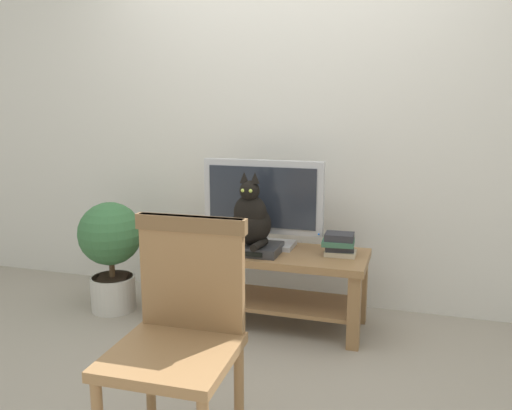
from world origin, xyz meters
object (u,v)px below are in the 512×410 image
potted_plant (111,247)px  cat (251,218)px  wooden_chair (181,325)px  tv_stand (258,271)px  tv (263,202)px  book_stack (339,244)px  media_box (252,248)px

potted_plant → cat: bearing=0.6°
wooden_chair → tv_stand: bearing=93.9°
tv → book_stack: tv is taller
book_stack → tv_stand: bearing=-176.0°
media_box → cat: size_ratio=0.78×
tv → book_stack: size_ratio=3.73×
tv_stand → tv: bearing=90.0°
media_box → wooden_chair: 1.23m
media_box → cat: cat is taller
book_stack → wooden_chair: bearing=-106.9°
media_box → potted_plant: (-0.96, -0.02, -0.07)m
tv → cat: bearing=-96.7°
book_stack → potted_plant: size_ratio=0.28×
wooden_chair → cat: bearing=95.1°
cat → potted_plant: 1.00m
cat → tv: bearing=83.3°
tv → cat: 0.19m
media_box → cat: (0.00, -0.01, 0.19)m
wooden_chair → potted_plant: (-1.07, 1.20, -0.11)m
tv_stand → tv: (0.00, 0.09, 0.42)m
media_box → potted_plant: 0.97m
tv_stand → potted_plant: bearing=-174.7°
tv → potted_plant: bearing=-169.5°
media_box → book_stack: (0.51, 0.10, 0.04)m
tv_stand → book_stack: 0.53m
tv → wooden_chair: tv is taller
media_box → wooden_chair: size_ratio=0.37×
media_box → tv: bearing=82.3°
cat → book_stack: size_ratio=2.16×
potted_plant → tv: bearing=10.5°
book_stack → potted_plant: 1.48m
wooden_chair → potted_plant: bearing=131.8°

